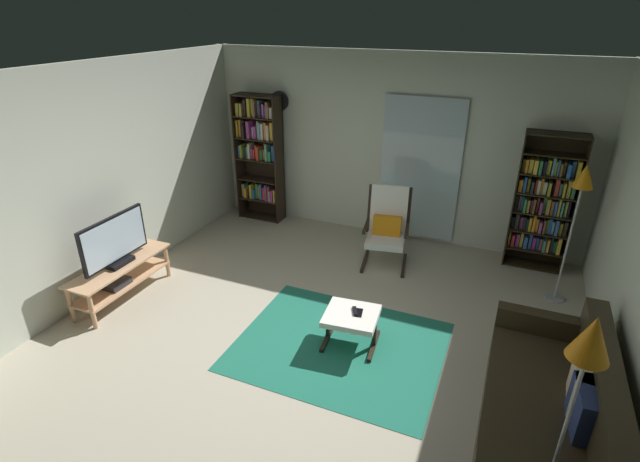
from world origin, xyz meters
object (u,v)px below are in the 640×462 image
object	(u,v)px
floor_lamp_by_sofa	(587,356)
floor_lamp_by_shelf	(581,190)
lounge_armchair	(387,225)
wall_clock	(280,101)
bookshelf_near_tv	(260,151)
cell_phone	(359,313)
ottoman	(351,319)
tv_remote	(355,311)
leather_sofa	(552,412)
television	(115,242)
bookshelf_near_sofa	(543,204)
tv_stand	(120,276)

from	to	relation	value
floor_lamp_by_sofa	floor_lamp_by_shelf	xyz separation A→B (m)	(0.14, 2.89, 0.01)
lounge_armchair	wall_clock	distance (m)	2.49
bookshelf_near_tv	cell_phone	bearing A→B (deg)	-44.75
ottoman	tv_remote	xyz separation A→B (m)	(0.02, 0.04, 0.07)
floor_lamp_by_sofa	wall_clock	size ratio (longest dim) A/B	5.51
tv_remote	floor_lamp_by_shelf	distance (m)	2.72
ottoman	lounge_armchair	bearing A→B (deg)	95.00
wall_clock	leather_sofa	bearing A→B (deg)	-39.01
leather_sofa	tv_remote	world-z (taller)	leather_sofa
leather_sofa	tv_remote	bearing A→B (deg)	162.38
television	bookshelf_near_sofa	size ratio (longest dim) A/B	0.52
floor_lamp_by_sofa	floor_lamp_by_shelf	distance (m)	2.89
bookshelf_near_tv	floor_lamp_by_shelf	xyz separation A→B (m)	(4.34, -0.78, 0.25)
tv_stand	lounge_armchair	size ratio (longest dim) A/B	1.26
television	bookshelf_near_sofa	world-z (taller)	bookshelf_near_sofa
bookshelf_near_tv	bookshelf_near_sofa	xyz separation A→B (m)	(4.06, -0.01, -0.23)
tv_remote	floor_lamp_by_sofa	distance (m)	2.35
tv_stand	floor_lamp_by_sofa	bearing A→B (deg)	-11.66
bookshelf_near_tv	cell_phone	size ratio (longest dim) A/B	13.92
tv_stand	bookshelf_near_sofa	size ratio (longest dim) A/B	0.73
bookshelf_near_sofa	lounge_armchair	xyz separation A→B (m)	(-1.81, -0.66, -0.33)
wall_clock	tv_stand	bearing A→B (deg)	-102.27
floor_lamp_by_sofa	tv_stand	bearing A→B (deg)	168.34
floor_lamp_by_shelf	tv_stand	bearing A→B (deg)	-157.23
leather_sofa	bookshelf_near_tv	bearing A→B (deg)	144.45
leather_sofa	lounge_armchair	distance (m)	3.07
bookshelf_near_tv	wall_clock	xyz separation A→B (m)	(0.30, 0.16, 0.75)
television	ottoman	distance (m)	2.78
floor_lamp_by_sofa	wall_clock	xyz separation A→B (m)	(-3.89, 3.83, 0.51)
floor_lamp_by_sofa	bookshelf_near_sofa	bearing A→B (deg)	92.06
floor_lamp_by_sofa	floor_lamp_by_shelf	size ratio (longest dim) A/B	0.98
tv_stand	floor_lamp_by_sofa	world-z (taller)	floor_lamp_by_sofa
bookshelf_near_sofa	floor_lamp_by_sofa	bearing A→B (deg)	-87.94
tv_remote	floor_lamp_by_shelf	world-z (taller)	floor_lamp_by_shelf
leather_sofa	ottoman	xyz separation A→B (m)	(-1.81, 0.53, -0.00)
television	floor_lamp_by_sofa	bearing A→B (deg)	-11.86
cell_phone	floor_lamp_by_sofa	size ratio (longest dim) A/B	0.09
leather_sofa	ottoman	world-z (taller)	leather_sofa
bookshelf_near_sofa	leather_sofa	distance (m)	3.06
television	lounge_armchair	world-z (taller)	same
floor_lamp_by_shelf	floor_lamp_by_sofa	bearing A→B (deg)	-92.87
cell_phone	ottoman	bearing A→B (deg)	-163.05
leather_sofa	cell_phone	xyz separation A→B (m)	(-1.75, 0.56, 0.07)
bookshelf_near_sofa	floor_lamp_by_shelf	bearing A→B (deg)	-70.20
tv_remote	tv_stand	bearing A→B (deg)	161.15
bookshelf_near_tv	floor_lamp_by_shelf	bearing A→B (deg)	-10.16
bookshelf_near_sofa	ottoman	world-z (taller)	bookshelf_near_sofa
leather_sofa	cell_phone	size ratio (longest dim) A/B	13.54
ottoman	floor_lamp_by_shelf	world-z (taller)	floor_lamp_by_shelf
bookshelf_near_sofa	wall_clock	distance (m)	3.89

